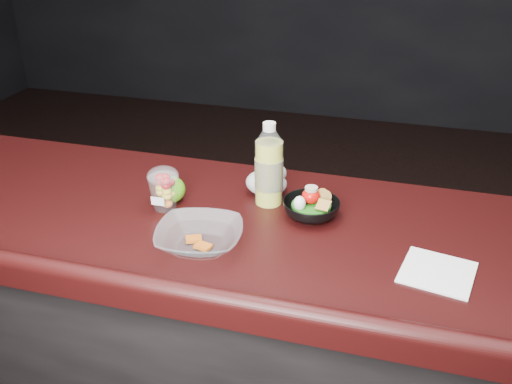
% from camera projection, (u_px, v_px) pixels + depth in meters
% --- Properties ---
extents(counter, '(4.06, 0.71, 1.02)m').
position_uv_depth(counter, '(238.00, 362.00, 1.77)').
color(counter, black).
rests_on(counter, ground).
extents(lemonade_bottle, '(0.08, 0.08, 0.24)m').
position_uv_depth(lemonade_bottle, '(269.00, 170.00, 1.58)').
color(lemonade_bottle, '#D0D938').
rests_on(lemonade_bottle, counter).
extents(fruit_cup, '(0.09, 0.09, 0.12)m').
position_uv_depth(fruit_cup, '(164.00, 188.00, 1.57)').
color(fruit_cup, white).
rests_on(fruit_cup, counter).
extents(green_apple, '(0.08, 0.08, 0.09)m').
position_uv_depth(green_apple, '(171.00, 190.00, 1.61)').
color(green_apple, '#34780D').
rests_on(green_apple, counter).
extents(plastic_bag, '(0.12, 0.10, 0.09)m').
position_uv_depth(plastic_bag, '(268.00, 182.00, 1.66)').
color(plastic_bag, silver).
rests_on(plastic_bag, counter).
extents(snack_bowl, '(0.18, 0.18, 0.08)m').
position_uv_depth(snack_bowl, '(311.00, 207.00, 1.54)').
color(snack_bowl, black).
rests_on(snack_bowl, counter).
extents(takeout_bowl, '(0.25, 0.25, 0.05)m').
position_uv_depth(takeout_bowl, '(199.00, 237.00, 1.41)').
color(takeout_bowl, silver).
rests_on(takeout_bowl, counter).
extents(paper_napkin, '(0.19, 0.19, 0.00)m').
position_uv_depth(paper_napkin, '(437.00, 272.00, 1.32)').
color(paper_napkin, white).
rests_on(paper_napkin, counter).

